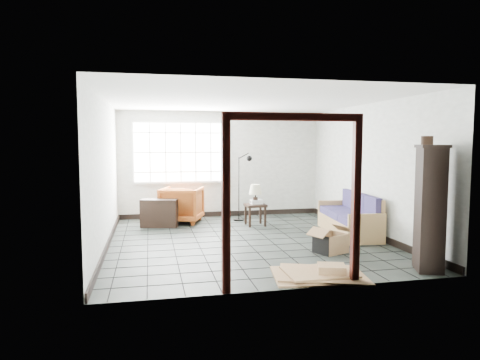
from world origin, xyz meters
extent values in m
plane|color=black|center=(0.00, 0.00, 0.00)|extent=(5.50, 5.50, 0.00)
cube|color=#A6A9A2|center=(0.00, 2.75, 1.30)|extent=(5.00, 0.02, 2.60)
cube|color=#A6A9A2|center=(0.00, -2.75, 1.30)|extent=(5.00, 0.02, 2.60)
cube|color=#A6A9A2|center=(-2.50, 0.00, 1.30)|extent=(0.02, 5.50, 2.60)
cube|color=#A6A9A2|center=(2.50, 0.00, 1.30)|extent=(0.02, 5.50, 2.60)
cube|color=white|center=(0.00, 0.00, 2.60)|extent=(5.00, 5.50, 0.02)
cube|color=black|center=(0.00, 2.73, 0.06)|extent=(4.95, 0.03, 0.12)
cube|color=black|center=(-2.48, 0.00, 0.06)|extent=(0.03, 5.45, 0.12)
cube|color=black|center=(2.48, 0.00, 0.06)|extent=(0.03, 5.45, 0.12)
cube|color=silver|center=(-1.00, 2.71, 1.60)|extent=(2.32, 0.06, 1.52)
cube|color=white|center=(-1.00, 2.67, 1.60)|extent=(2.20, 0.02, 1.40)
cube|color=#38110C|center=(-0.85, -2.70, 1.05)|extent=(0.10, 0.08, 2.10)
cube|color=#38110C|center=(0.85, -2.70, 1.05)|extent=(0.10, 0.08, 2.10)
cube|color=#38110C|center=(0.00, -2.70, 2.15)|extent=(1.80, 0.08, 0.10)
cube|color=#AE834E|center=(2.15, 0.11, 0.16)|extent=(0.87, 1.82, 0.32)
cube|color=#AE834E|center=(2.06, -0.79, 0.28)|extent=(0.71, 0.12, 0.56)
cube|color=#AE834E|center=(2.24, 1.01, 0.28)|extent=(0.71, 0.12, 0.56)
cube|color=#AE834E|center=(2.47, 0.08, 0.48)|extent=(0.24, 1.76, 0.62)
cube|color=#1A1C42|center=(2.08, -0.46, 0.39)|extent=(0.69, 0.62, 0.14)
cube|color=#1A1C42|center=(2.33, -0.49, 0.60)|extent=(0.18, 0.57, 0.46)
cube|color=#1A1C42|center=(2.13, 0.11, 0.39)|extent=(0.69, 0.62, 0.14)
cube|color=#1A1C42|center=(2.39, 0.09, 0.60)|extent=(0.18, 0.57, 0.46)
cube|color=#1A1C42|center=(2.19, 0.69, 0.39)|extent=(0.69, 0.62, 0.14)
cube|color=#1A1C42|center=(2.44, 0.67, 0.60)|extent=(0.18, 0.57, 0.46)
imported|color=maroon|center=(-1.03, 2.09, 0.45)|extent=(1.10, 1.06, 0.90)
cube|color=black|center=(0.53, 1.38, 0.45)|extent=(0.45, 0.45, 0.05)
cube|color=black|center=(0.37, 1.20, 0.22)|extent=(0.05, 0.05, 0.44)
cube|color=black|center=(0.72, 1.21, 0.22)|extent=(0.05, 0.05, 0.44)
cube|color=black|center=(0.35, 1.54, 0.22)|extent=(0.05, 0.05, 0.44)
cube|color=black|center=(0.70, 1.56, 0.22)|extent=(0.05, 0.05, 0.44)
cylinder|color=black|center=(0.54, 1.38, 0.56)|extent=(0.13, 0.13, 0.15)
cylinder|color=black|center=(0.54, 1.38, 0.69)|extent=(0.03, 0.03, 0.11)
cone|color=beige|center=(0.54, 1.38, 0.81)|extent=(0.33, 0.33, 0.22)
cube|color=silver|center=(0.57, 1.41, 0.53)|extent=(0.26, 0.21, 0.09)
cylinder|color=black|center=(0.44, 1.41, 0.53)|extent=(0.02, 0.05, 0.05)
cylinder|color=black|center=(0.30, 2.05, 0.01)|extent=(0.31, 0.31, 0.03)
cylinder|color=black|center=(0.30, 2.05, 0.76)|extent=(0.03, 0.03, 1.48)
cylinder|color=black|center=(0.43, 2.04, 1.53)|extent=(0.25, 0.10, 0.13)
sphere|color=black|center=(0.55, 2.03, 1.47)|extent=(0.17, 0.17, 0.13)
cube|color=black|center=(-1.55, 1.64, 0.30)|extent=(0.83, 0.49, 0.61)
cube|color=black|center=(-1.55, 1.64, 0.31)|extent=(0.77, 0.43, 0.03)
cube|color=black|center=(2.15, -2.40, 0.89)|extent=(0.47, 0.54, 1.78)
cube|color=black|center=(2.15, -2.40, 1.78)|extent=(0.53, 0.60, 0.04)
cylinder|color=black|center=(2.12, -2.32, 1.87)|extent=(0.21, 0.21, 0.12)
cube|color=olive|center=(1.20, -1.16, 0.01)|extent=(0.58, 0.53, 0.02)
cube|color=black|center=(0.99, -1.25, 0.16)|extent=(0.16, 0.35, 0.32)
cube|color=olive|center=(1.42, -1.07, 0.16)|extent=(0.16, 0.35, 0.32)
cube|color=olive|center=(1.27, -1.33, 0.16)|extent=(0.44, 0.20, 0.32)
cube|color=olive|center=(1.13, -0.98, 0.16)|extent=(0.44, 0.20, 0.32)
cube|color=olive|center=(0.93, -1.27, 0.38)|extent=(0.31, 0.41, 0.13)
cube|color=olive|center=(1.48, -1.04, 0.38)|extent=(0.31, 0.41, 0.13)
cube|color=olive|center=(0.51, -2.34, 0.01)|extent=(1.37, 1.07, 0.03)
cube|color=olive|center=(0.51, -2.34, 0.04)|extent=(1.31, 1.14, 0.03)
cube|color=olive|center=(0.51, -2.34, 0.07)|extent=(0.94, 0.68, 0.03)
cube|color=olive|center=(0.65, -2.43, 0.13)|extent=(0.44, 0.39, 0.10)
camera|label=1|loc=(-1.74, -7.72, 1.83)|focal=32.00mm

